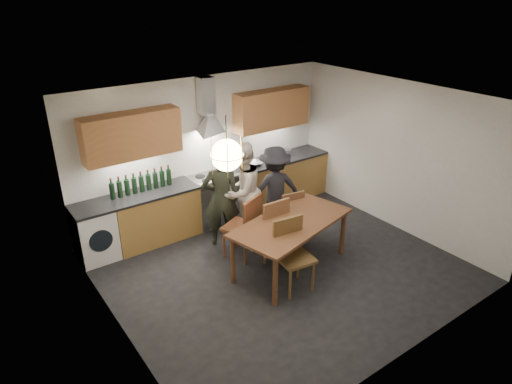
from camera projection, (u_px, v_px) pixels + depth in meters
ground at (281, 268)px, 7.06m from camera, size 5.00×5.00×0.00m
room_shell at (284, 165)px, 6.34m from camera, size 5.02×4.52×2.61m
counter_run at (216, 197)px, 8.32m from camera, size 5.00×0.62×0.90m
range_stove at (215, 198)px, 8.31m from camera, size 0.90×0.60×0.92m
wall_fixtures at (209, 120)px, 7.80m from camera, size 4.30×0.54×1.10m
pendant_lamp at (227, 155)px, 5.57m from camera, size 0.43×0.43×0.70m
dining_table at (291, 227)px, 6.79m from camera, size 2.07×1.37×0.80m
chair_back_left at (246, 223)px, 7.09m from camera, size 0.64×0.64×1.07m
chair_back_mid at (272, 224)px, 7.09m from camera, size 0.49×0.49×1.04m
chair_back_right at (289, 212)px, 7.62m from camera, size 0.48×0.48×0.92m
chair_front at (292, 249)px, 6.43m from camera, size 0.53×0.53×1.05m
person_left at (221, 198)px, 7.41m from camera, size 0.71×0.61×1.66m
person_mid at (241, 191)px, 7.61m from camera, size 1.00×0.90×1.70m
person_right at (274, 189)px, 7.91m from camera, size 1.11×0.84×1.53m
mixing_bowl at (256, 163)px, 8.55m from camera, size 0.30×0.30×0.07m
stock_pot at (286, 153)px, 8.98m from camera, size 0.20×0.20×0.13m
wine_bottles at (141, 182)px, 7.42m from camera, size 1.06×0.08×0.35m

